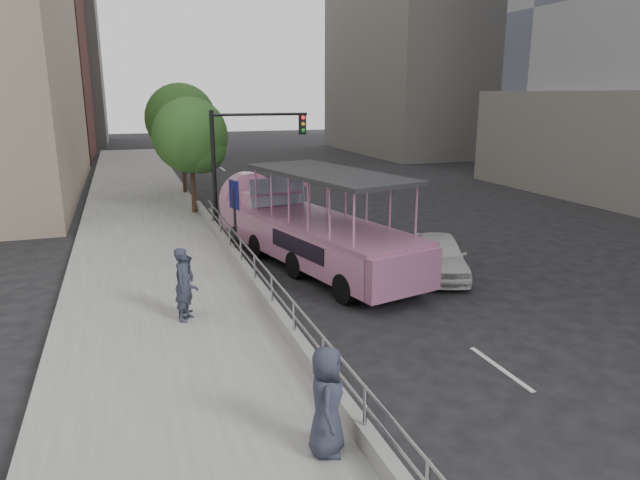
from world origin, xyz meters
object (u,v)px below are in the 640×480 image
duck_boat (306,229)px  car (439,255)px  traffic_signal (241,151)px  street_tree_far (183,122)px  pedestrian_mid (187,285)px  pedestrian_near (185,284)px  pedestrian_far (327,401)px  parking_sign (235,214)px  street_tree_near (193,138)px

duck_boat → car: bearing=-35.6°
traffic_signal → street_tree_far: street_tree_far is taller
pedestrian_mid → traffic_signal: size_ratio=0.31×
pedestrian_near → traffic_signal: (3.57, 10.13, 2.26)m
car → traffic_signal: 9.94m
pedestrian_near → pedestrian_far: size_ratio=1.04×
parking_sign → street_tree_far: (-0.10, 14.40, 2.44)m
car → pedestrian_far: pedestrian_far is taller
car → traffic_signal: (-4.82, 8.22, 2.82)m
car → parking_sign: size_ratio=1.33×
pedestrian_near → street_tree_far: (2.17, 19.56, 3.07)m
duck_boat → pedestrian_far: 11.38m
pedestrian_near → parking_sign: size_ratio=0.62×
pedestrian_near → street_tree_far: street_tree_far is taller
duck_boat → pedestrian_mid: 6.26m
duck_boat → street_tree_far: size_ratio=1.65×
duck_boat → pedestrian_near: bearing=-135.4°
street_tree_far → pedestrian_near: bearing=-96.3°
pedestrian_far → street_tree_far: (0.66, 25.90, 3.11)m
pedestrian_mid → parking_sign: parking_sign is taller
duck_boat → parking_sign: bearing=166.5°
street_tree_near → traffic_signal: bearing=-65.0°
parking_sign → traffic_signal: traffic_signal is taller
pedestrian_far → pedestrian_near: bearing=33.9°
duck_boat → car: size_ratio=2.65×
car → street_tree_far: street_tree_far is taller
pedestrian_near → pedestrian_mid: bearing=13.8°
car → traffic_signal: traffic_signal is taller
duck_boat → pedestrian_mid: (-4.56, -4.28, -0.17)m
pedestrian_near → duck_boat: bearing=-14.3°
duck_boat → parking_sign: (-2.38, 0.57, 0.59)m
duck_boat → traffic_signal: 6.07m
pedestrian_mid → parking_sign: bearing=-5.5°
pedestrian_near → street_tree_near: size_ratio=0.33×
car → pedestrian_mid: size_ratio=2.50×
duck_boat → traffic_signal: traffic_signal is taller
pedestrian_mid → traffic_signal: 10.69m
pedestrian_mid → street_tree_far: bearing=12.5°
street_tree_far → parking_sign: bearing=-89.6°
pedestrian_near → parking_sign: bearing=7.3°
duck_boat → pedestrian_far: duck_boat is taller
pedestrian_far → street_tree_far: bearing=19.1°
pedestrian_far → traffic_signal: (2.06, 16.47, 2.30)m
traffic_signal → street_tree_far: (-1.40, 9.43, 0.81)m
duck_boat → street_tree_near: street_tree_near is taller
duck_boat → pedestrian_near: 6.53m
pedestrian_near → street_tree_near: (1.97, 13.56, 2.58)m
street_tree_near → street_tree_far: (0.20, 6.00, 0.49)m
pedestrian_mid → pedestrian_far: bearing=-149.5°
parking_sign → pedestrian_far: bearing=-93.8°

